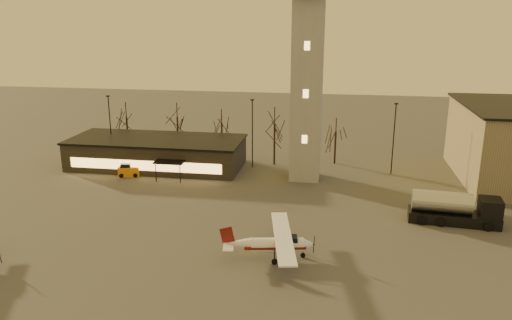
# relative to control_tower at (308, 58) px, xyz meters

# --- Properties ---
(ground) EXTENTS (220.00, 220.00, 0.00)m
(ground) POSITION_rel_control_tower_xyz_m (0.00, -30.00, -16.33)
(ground) COLOR #3F3D3A
(ground) RESTS_ON ground
(control_tower) EXTENTS (6.80, 6.80, 32.60)m
(control_tower) POSITION_rel_control_tower_xyz_m (0.00, 0.00, 0.00)
(control_tower) COLOR gray
(control_tower) RESTS_ON ground
(terminal) EXTENTS (25.40, 12.20, 4.30)m
(terminal) POSITION_rel_control_tower_xyz_m (-21.99, 1.98, -14.17)
(terminal) COLOR black
(terminal) RESTS_ON ground
(light_poles) EXTENTS (58.50, 12.25, 10.14)m
(light_poles) POSITION_rel_control_tower_xyz_m (0.50, 1.00, -10.92)
(light_poles) COLOR black
(light_poles) RESTS_ON ground
(tree_row) EXTENTS (37.20, 9.20, 8.80)m
(tree_row) POSITION_rel_control_tower_xyz_m (-13.70, 9.16, -10.39)
(tree_row) COLOR black
(tree_row) RESTS_ON ground
(cessna_front) EXTENTS (9.16, 11.52, 3.17)m
(cessna_front) POSITION_rel_control_tower_xyz_m (-0.65, -24.23, -15.24)
(cessna_front) COLOR white
(cessna_front) RESTS_ON ground
(fuel_truck) EXTENTS (9.56, 3.75, 3.47)m
(fuel_truck) POSITION_rel_control_tower_xyz_m (16.93, -13.06, -14.95)
(fuel_truck) COLOR black
(fuel_truck) RESTS_ON ground
(service_cart) EXTENTS (3.14, 2.33, 1.83)m
(service_cart) POSITION_rel_control_tower_xyz_m (-24.36, -3.01, -15.63)
(service_cart) COLOR orange
(service_cart) RESTS_ON ground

